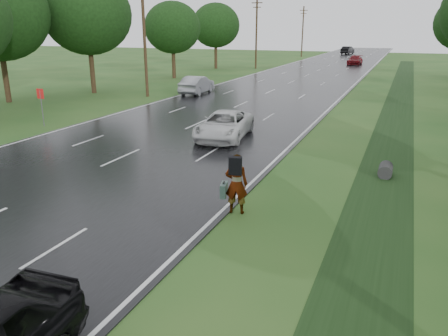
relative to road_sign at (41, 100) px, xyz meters
name	(u,v)px	position (x,y,z in m)	size (l,w,h in m)	color
road	(301,78)	(8.50, 33.00, -1.62)	(14.00, 180.00, 0.04)	black
edge_stripe_east	(359,80)	(15.25, 33.00, -1.60)	(0.12, 180.00, 0.01)	silver
edge_stripe_west	(249,75)	(1.75, 33.00, -1.60)	(0.12, 180.00, 0.01)	silver
center_line	(301,78)	(8.50, 33.00, -1.60)	(0.12, 180.00, 0.01)	silver
drainage_ditch	(394,131)	(20.00, 6.71, -1.61)	(2.20, 120.00, 0.56)	black
road_sign	(41,100)	(0.00, 0.00, 0.00)	(0.50, 0.06, 2.30)	slate
utility_pole_mid	(144,35)	(-0.70, 13.00, 3.55)	(1.60, 0.26, 10.00)	#392217
utility_pole_far	(256,32)	(-0.70, 43.00, 3.55)	(1.60, 0.26, 10.00)	#392217
utility_pole_distant	(303,31)	(-0.70, 73.00, 3.55)	(1.60, 0.26, 10.00)	#392217
tree_west_c	(87,15)	(-6.50, 13.00, 5.27)	(7.80, 7.80, 10.43)	#392217
tree_west_d	(172,28)	(-5.70, 27.00, 4.18)	(6.60, 6.60, 8.80)	#392217
tree_west_f	(216,25)	(-6.30, 41.00, 4.49)	(7.00, 7.00, 9.29)	#392217
pedestrian	(236,183)	(15.68, -7.83, -0.61)	(1.00, 0.76, 2.00)	#A5998C
white_pickup	(224,125)	(11.50, 1.30, -0.88)	(2.38, 5.16, 1.43)	silver
silver_sedan	(197,85)	(2.70, 16.03, -0.80)	(1.69, 4.86, 1.60)	#979AA0
far_car_red	(355,60)	(12.13, 55.75, -0.88)	(2.03, 4.98, 1.45)	maroon
far_car_dark	(348,50)	(6.90, 86.67, -0.74)	(1.82, 5.22, 1.72)	black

